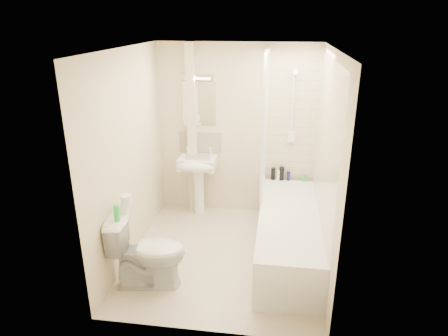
# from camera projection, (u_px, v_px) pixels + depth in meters

# --- Properties ---
(floor) EXTENTS (2.50, 2.50, 0.00)m
(floor) POSITION_uv_depth(u_px,v_px,m) (224.00, 255.00, 4.81)
(floor) COLOR beige
(floor) RESTS_ON ground
(wall_back) EXTENTS (2.20, 0.02, 2.40)m
(wall_back) POSITION_uv_depth(u_px,v_px,m) (237.00, 132.00, 5.55)
(wall_back) COLOR beige
(wall_back) RESTS_ON ground
(wall_left) EXTENTS (0.02, 2.50, 2.40)m
(wall_left) POSITION_uv_depth(u_px,v_px,m) (129.00, 157.00, 4.53)
(wall_left) COLOR beige
(wall_left) RESTS_ON ground
(wall_right) EXTENTS (0.02, 2.50, 2.40)m
(wall_right) POSITION_uv_depth(u_px,v_px,m) (326.00, 167.00, 4.24)
(wall_right) COLOR beige
(wall_right) RESTS_ON ground
(ceiling) EXTENTS (2.20, 2.50, 0.02)m
(ceiling) POSITION_uv_depth(u_px,v_px,m) (224.00, 49.00, 3.96)
(ceiling) COLOR white
(ceiling) RESTS_ON wall_back
(tile_back) EXTENTS (0.70, 0.01, 1.75)m
(tile_back) POSITION_uv_depth(u_px,v_px,m) (292.00, 118.00, 5.36)
(tile_back) COLOR beige
(tile_back) RESTS_ON wall_back
(tile_right) EXTENTS (0.01, 2.10, 1.75)m
(tile_right) POSITION_uv_depth(u_px,v_px,m) (326.00, 143.00, 4.27)
(tile_right) COLOR beige
(tile_right) RESTS_ON wall_right
(pipe_boxing) EXTENTS (0.12, 0.12, 2.40)m
(pipe_boxing) POSITION_uv_depth(u_px,v_px,m) (192.00, 131.00, 5.57)
(pipe_boxing) COLOR beige
(pipe_boxing) RESTS_ON ground
(splashback) EXTENTS (0.60, 0.02, 0.30)m
(splashback) POSITION_uv_depth(u_px,v_px,m) (200.00, 142.00, 5.66)
(splashback) COLOR beige
(splashback) RESTS_ON wall_back
(mirror) EXTENTS (0.46, 0.01, 0.60)m
(mirror) POSITION_uv_depth(u_px,v_px,m) (199.00, 104.00, 5.47)
(mirror) COLOR white
(mirror) RESTS_ON wall_back
(strip_light) EXTENTS (0.42, 0.07, 0.07)m
(strip_light) POSITION_uv_depth(u_px,v_px,m) (198.00, 77.00, 5.31)
(strip_light) COLOR silver
(strip_light) RESTS_ON wall_back
(bathtub) EXTENTS (0.70, 2.10, 0.55)m
(bathtub) POSITION_uv_depth(u_px,v_px,m) (288.00, 234.00, 4.72)
(bathtub) COLOR white
(bathtub) RESTS_ON ground
(shower_screen) EXTENTS (0.04, 0.92, 1.80)m
(shower_screen) POSITION_uv_depth(u_px,v_px,m) (265.00, 123.00, 4.99)
(shower_screen) COLOR white
(shower_screen) RESTS_ON bathtub
(shower_fixture) EXTENTS (0.10, 0.16, 0.99)m
(shower_fixture) POSITION_uv_depth(u_px,v_px,m) (293.00, 110.00, 5.27)
(shower_fixture) COLOR white
(shower_fixture) RESTS_ON wall_back
(pedestal_sink) EXTENTS (0.51, 0.48, 0.99)m
(pedestal_sink) POSITION_uv_depth(u_px,v_px,m) (197.00, 170.00, 5.57)
(pedestal_sink) COLOR white
(pedestal_sink) RESTS_ON ground
(bottle_black_a) EXTENTS (0.06, 0.06, 0.17)m
(bottle_black_a) POSITION_uv_depth(u_px,v_px,m) (273.00, 174.00, 5.59)
(bottle_black_a) COLOR black
(bottle_black_a) RESTS_ON bathtub
(bottle_white_a) EXTENTS (0.06, 0.06, 0.14)m
(bottle_white_a) POSITION_uv_depth(u_px,v_px,m) (278.00, 175.00, 5.59)
(bottle_white_a) COLOR white
(bottle_white_a) RESTS_ON bathtub
(bottle_black_b) EXTENTS (0.07, 0.07, 0.19)m
(bottle_black_b) POSITION_uv_depth(u_px,v_px,m) (282.00, 174.00, 5.57)
(bottle_black_b) COLOR black
(bottle_black_b) RESTS_ON bathtub
(bottle_blue) EXTENTS (0.05, 0.05, 0.13)m
(bottle_blue) POSITION_uv_depth(u_px,v_px,m) (288.00, 176.00, 5.57)
(bottle_blue) COLOR navy
(bottle_blue) RESTS_ON bathtub
(bottle_green) EXTENTS (0.05, 0.05, 0.09)m
(bottle_green) POSITION_uv_depth(u_px,v_px,m) (304.00, 178.00, 5.55)
(bottle_green) COLOR green
(bottle_green) RESTS_ON bathtub
(toilet) EXTENTS (0.65, 0.89, 0.79)m
(toilet) POSITION_uv_depth(u_px,v_px,m) (148.00, 251.00, 4.17)
(toilet) COLOR white
(toilet) RESTS_ON ground
(toilet_roll_lower) EXTENTS (0.11, 0.11, 0.10)m
(toilet_roll_lower) POSITION_uv_depth(u_px,v_px,m) (123.00, 208.00, 4.13)
(toilet_roll_lower) COLOR white
(toilet_roll_lower) RESTS_ON toilet
(toilet_roll_upper) EXTENTS (0.12, 0.12, 0.10)m
(toilet_roll_upper) POSITION_uv_depth(u_px,v_px,m) (126.00, 200.00, 4.08)
(toilet_roll_upper) COLOR white
(toilet_roll_upper) RESTS_ON toilet_roll_lower
(green_bottle) EXTENTS (0.06, 0.06, 0.18)m
(green_bottle) POSITION_uv_depth(u_px,v_px,m) (117.00, 213.00, 3.94)
(green_bottle) COLOR green
(green_bottle) RESTS_ON toilet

